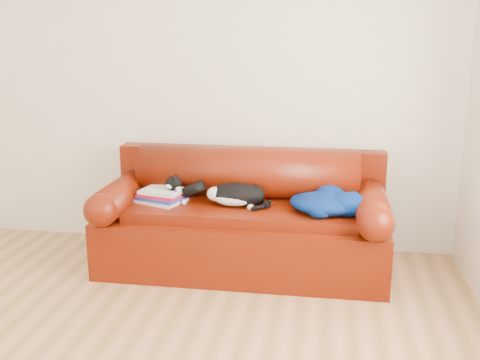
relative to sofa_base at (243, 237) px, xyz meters
The scene contains 6 objects.
room_shell 2.11m from the sofa_base, 108.59° to the right, with size 4.52×4.02×2.61m.
sofa_base is the anchor object (origin of this frame).
sofa_back 0.39m from the sofa_base, 90.00° to the left, with size 2.10×1.01×0.88m.
book_stack 0.68m from the sofa_base, behind, with size 0.40×0.36×0.10m.
cat 0.35m from the sofa_base, 134.09° to the right, with size 0.58×0.23×0.21m.
blanket 0.71m from the sofa_base, ahead, with size 0.58×0.46×0.17m.
Camera 1 is at (1.23, -2.44, 1.71)m, focal length 42.00 mm.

